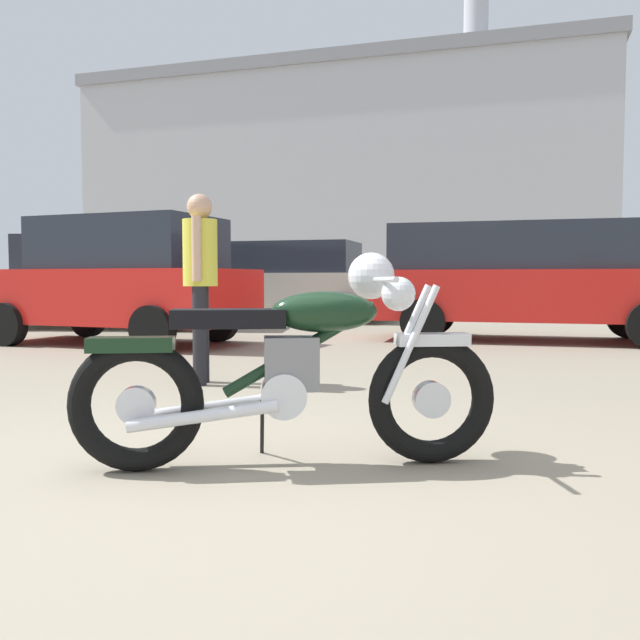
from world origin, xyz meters
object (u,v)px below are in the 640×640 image
vintage_motorcycle (298,366)px  bystander (200,268)px  dark_sedan_left (523,278)px  silver_sedan_mid (120,280)px  pale_sedan_back (286,279)px  red_hatchback_near (111,278)px

vintage_motorcycle → bystander: (-1.59, 2.23, 0.53)m
bystander → dark_sedan_left: dark_sedan_left is taller
vintage_motorcycle → dark_sedan_left: dark_sedan_left is taller
dark_sedan_left → silver_sedan_mid: bearing=-159.1°
pale_sedan_back → bystander: bearing=-76.3°
dark_sedan_left → red_hatchback_near: size_ratio=0.95×
silver_sedan_mid → red_hatchback_near: size_ratio=0.82×
red_hatchback_near → silver_sedan_mid: bearing=114.2°
pale_sedan_back → red_hatchback_near: bearing=-130.7°
vintage_motorcycle → dark_sedan_left: (1.23, 7.36, 0.45)m
silver_sedan_mid → vintage_motorcycle: bearing=134.9°
dark_sedan_left → silver_sedan_mid: silver_sedan_mid is taller
vintage_motorcycle → pale_sedan_back: size_ratio=0.42×
silver_sedan_mid → pale_sedan_back: bearing=-90.1°
vintage_motorcycle → dark_sedan_left: bearing=58.8°
silver_sedan_mid → pale_sedan_back: 5.72m
vintage_motorcycle → dark_sedan_left: size_ratio=0.42×
vintage_motorcycle → silver_sedan_mid: size_ratio=0.49×
silver_sedan_mid → red_hatchback_near: bearing=-49.3°
dark_sedan_left → silver_sedan_mid: 5.92m
dark_sedan_left → pale_sedan_back: bearing=144.2°
dark_sedan_left → red_hatchback_near: (-7.47, 0.67, 0.00)m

